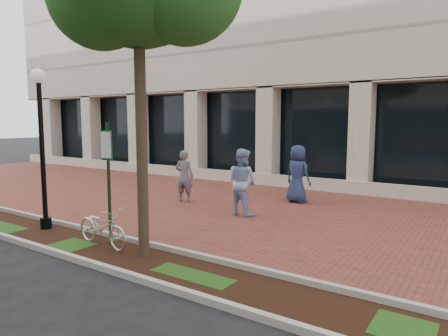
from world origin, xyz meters
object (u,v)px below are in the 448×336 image
Objects in this scene: pedestrian_left at (184,176)px; pedestrian_mid at (242,182)px; lamppost at (42,140)px; pedestrian_right at (297,174)px; parking_sign at (108,169)px; locked_bicycle at (102,227)px.

pedestrian_mid is (2.61, -0.50, 0.09)m from pedestrian_left.
lamppost is 5.49m from pedestrian_mid.
pedestrian_mid is 1.00× the size of pedestrian_right.
parking_sign is 1.53× the size of pedestrian_left.
parking_sign is at bearing -29.36° from locked_bicycle.
pedestrian_left is (-1.74, 4.66, -0.82)m from parking_sign.
pedestrian_right is (3.97, 6.73, -1.31)m from lamppost.
parking_sign is 1.39× the size of pedestrian_mid.
parking_sign reaches higher than pedestrian_right.
parking_sign reaches higher than pedestrian_mid.
locked_bicycle is at bearing -3.37° from lamppost.
lamppost is 7.92m from pedestrian_right.
pedestrian_right is at bearing -163.16° from pedestrian_left.
lamppost is 2.38× the size of locked_bicycle.
locked_bicycle is 7.07m from pedestrian_right.
lamppost reaches higher than pedestrian_right.
parking_sign is at bearing 92.12° from pedestrian_right.
locked_bicycle is at bearing 93.04° from pedestrian_left.
parking_sign is at bearing -0.28° from lamppost.
pedestrian_right is (1.49, 6.74, -0.73)m from parking_sign.
pedestrian_left is 2.66m from pedestrian_mid.
locked_bicycle is 0.87× the size of pedestrian_mid.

